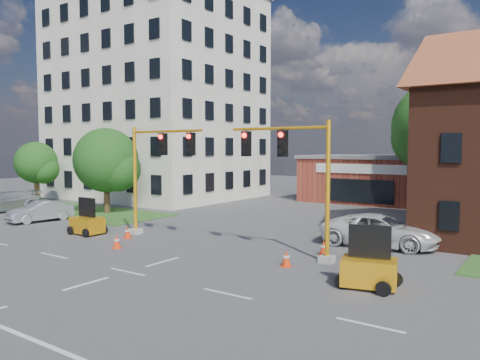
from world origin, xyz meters
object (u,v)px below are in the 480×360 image
Objects in this scene: trailer_west at (87,223)px; pickup_white at (380,231)px; signal_mast_west at (155,167)px; trailer_east at (369,269)px; signal_mast_east at (294,172)px.

trailer_west reaches higher than pickup_white.
trailer_east is (13.12, -2.55, -3.24)m from signal_mast_west.
pickup_white is at bearing 23.25° from trailer_west.
signal_mast_east reaches higher than trailer_east.
trailer_east is at bearing -2.68° from trailer_west.
trailer_east reaches higher than trailer_west.
signal_mast_east is at bearing 147.26° from pickup_white.
trailer_east is 7.49m from pickup_white.
trailer_west is 16.29m from pickup_white.
pickup_white is (14.98, 6.39, 0.17)m from trailer_west.
signal_mast_west is at bearing 24.35° from trailer_west.
trailer_west is (-12.53, -1.72, -3.28)m from signal_mast_east.
pickup_white is at bearing 90.90° from trailer_east.
signal_mast_east is 2.87× the size of trailer_east.
pickup_white is at bearing 22.72° from signal_mast_west.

